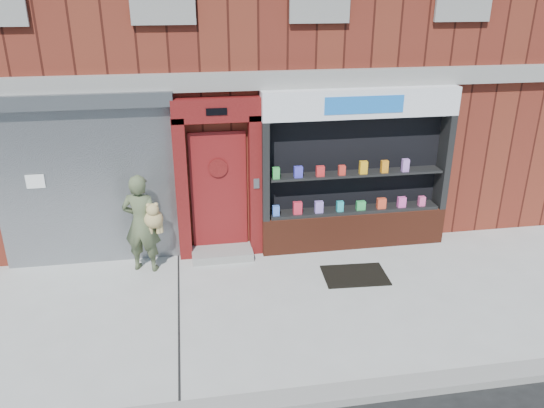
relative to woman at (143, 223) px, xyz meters
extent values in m
plane|color=#9E9E99|center=(2.09, -1.49, -0.89)|extent=(80.00, 80.00, 0.00)
cube|color=gray|center=(2.09, -3.64, -0.83)|extent=(60.00, 0.30, 0.12)
cube|color=#5D1E15|center=(2.09, 4.51, 3.11)|extent=(12.00, 8.00, 8.00)
cube|color=gray|center=(2.09, 0.43, 2.26)|extent=(12.00, 0.16, 0.30)
cube|color=gray|center=(-0.91, 0.45, 0.51)|extent=(3.00, 0.10, 2.80)
cube|color=slate|center=(-0.91, 0.39, 2.03)|extent=(3.10, 0.30, 0.24)
cube|color=white|center=(-1.71, 0.39, 0.71)|extent=(0.30, 0.01, 0.24)
cube|color=#4E0D0D|center=(0.69, 0.37, 0.41)|extent=(0.22, 0.28, 2.60)
cube|color=#4E0D0D|center=(1.99, 0.37, 0.41)|extent=(0.22, 0.28, 2.60)
cube|color=#4E0D0D|center=(1.34, 0.37, 1.81)|extent=(1.50, 0.28, 0.40)
cube|color=black|center=(1.34, 0.22, 1.81)|extent=(0.35, 0.01, 0.12)
cube|color=maroon|center=(1.34, 0.48, 0.31)|extent=(1.00, 0.06, 2.20)
cylinder|color=black|center=(1.34, 0.44, 0.76)|extent=(0.28, 0.02, 0.28)
cylinder|color=#4E0D0D|center=(1.34, 0.43, 0.76)|extent=(0.34, 0.02, 0.34)
cube|color=gray|center=(1.34, 0.21, -0.81)|extent=(1.10, 0.55, 0.15)
cube|color=slate|center=(1.99, 0.22, 0.51)|extent=(0.10, 0.02, 0.18)
cube|color=#5B2415|center=(3.84, 0.31, -0.54)|extent=(3.50, 0.40, 0.70)
cube|color=black|center=(2.15, 0.31, 0.71)|extent=(0.12, 0.40, 1.80)
cube|color=black|center=(5.53, 0.31, 0.71)|extent=(0.12, 0.40, 1.80)
cube|color=black|center=(3.84, 0.50, 0.71)|extent=(3.30, 0.03, 1.80)
cube|color=black|center=(3.84, 0.31, -0.16)|extent=(3.20, 0.36, 0.06)
cube|color=black|center=(3.84, 0.31, 0.56)|extent=(3.20, 0.36, 0.04)
cube|color=white|center=(3.84, 0.31, 1.86)|extent=(3.50, 0.40, 0.50)
cube|color=#185FB5|center=(3.84, 0.11, 1.86)|extent=(1.40, 0.01, 0.30)
cube|color=#4578ED|center=(2.34, 0.23, -0.04)|extent=(0.12, 0.09, 0.18)
cube|color=red|center=(2.74, 0.23, -0.01)|extent=(0.16, 0.09, 0.23)
cube|color=#9373D0|center=(3.14, 0.23, -0.02)|extent=(0.15, 0.09, 0.22)
cube|color=#23A7AF|center=(3.54, 0.23, -0.03)|extent=(0.12, 0.09, 0.19)
cube|color=green|center=(3.94, 0.23, -0.04)|extent=(0.16, 0.09, 0.17)
cube|color=#EB4929|center=(4.34, 0.23, -0.03)|extent=(0.16, 0.09, 0.20)
cube|color=#F050AF|center=(4.74, 0.23, -0.03)|extent=(0.15, 0.09, 0.20)
cube|color=#EE4F8F|center=(5.14, 0.23, -0.04)|extent=(0.12, 0.09, 0.18)
cube|color=green|center=(2.34, 0.23, 0.68)|extent=(0.12, 0.09, 0.20)
cube|color=#3D3CCD|center=(2.74, 0.23, 0.68)|extent=(0.15, 0.09, 0.20)
cube|color=red|center=(3.14, 0.23, 0.67)|extent=(0.14, 0.09, 0.18)
cube|color=red|center=(3.54, 0.23, 0.67)|extent=(0.12, 0.09, 0.17)
cube|color=#F8AA1A|center=(3.94, 0.23, 0.70)|extent=(0.14, 0.09, 0.23)
cube|color=orange|center=(4.34, 0.23, 0.69)|extent=(0.12, 0.09, 0.22)
cube|color=#B97ADC|center=(4.74, 0.23, 0.70)|extent=(0.12, 0.09, 0.23)
imported|color=#4E583A|center=(-0.02, 0.01, -0.01)|extent=(0.73, 0.58, 1.75)
sphere|color=tan|center=(0.19, -0.05, 0.08)|extent=(0.32, 0.32, 0.32)
sphere|color=tan|center=(0.19, -0.11, 0.27)|extent=(0.21, 0.21, 0.21)
sphere|color=tan|center=(0.13, -0.11, 0.36)|extent=(0.07, 0.07, 0.07)
sphere|color=tan|center=(0.26, -0.11, 0.36)|extent=(0.07, 0.07, 0.07)
cylinder|color=tan|center=(0.09, -0.05, -0.08)|extent=(0.07, 0.07, 0.19)
cylinder|color=tan|center=(0.30, -0.05, -0.08)|extent=(0.07, 0.07, 0.19)
cylinder|color=tan|center=(0.13, -0.07, -0.08)|extent=(0.07, 0.07, 0.19)
cylinder|color=tan|center=(0.26, -0.07, -0.08)|extent=(0.07, 0.07, 0.19)
cube|color=black|center=(3.54, -0.85, -0.87)|extent=(1.12, 0.81, 0.03)
camera|label=1|loc=(0.82, -8.45, 3.73)|focal=35.00mm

